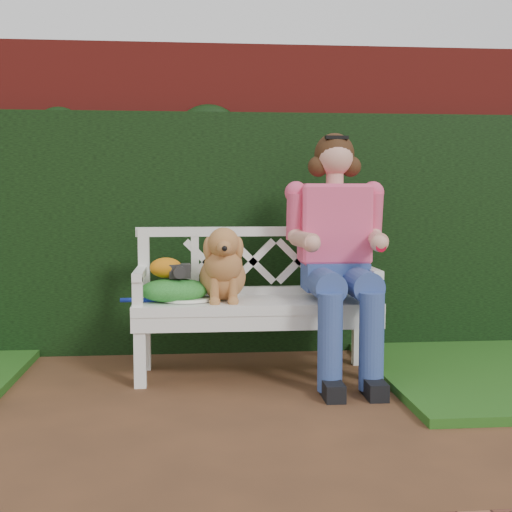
{
  "coord_description": "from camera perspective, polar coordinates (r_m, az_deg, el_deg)",
  "views": [
    {
      "loc": [
        -0.03,
        -3.21,
        1.13
      ],
      "look_at": [
        0.36,
        0.97,
        0.75
      ],
      "focal_mm": 48.0,
      "sensor_mm": 36.0,
      "label": 1
    }
  ],
  "objects": [
    {
      "name": "ivy_hedge",
      "position": [
        4.9,
        -4.94,
        1.87
      ],
      "size": [
        10.0,
        0.18,
        1.7
      ],
      "primitive_type": "cube",
      "color": "#13350F",
      "rests_on": "ground"
    },
    {
      "name": "ground",
      "position": [
        3.4,
        -4.66,
        -14.22
      ],
      "size": [
        60.0,
        60.0,
        0.0
      ],
      "primitive_type": "plane",
      "color": "#472D1C"
    },
    {
      "name": "baseball_glove",
      "position": [
        4.19,
        -7.52,
        -0.98
      ],
      "size": [
        0.2,
        0.15,
        0.12
      ],
      "primitive_type": "ellipsoid",
      "rotation": [
        0.0,
        0.0,
        0.0
      ],
      "color": "#C46F0F",
      "rests_on": "green_bag"
    },
    {
      "name": "green_bag",
      "position": [
        4.19,
        -6.87,
        -2.81
      ],
      "size": [
        0.51,
        0.46,
        0.14
      ],
      "primitive_type": null,
      "rotation": [
        0.0,
        0.0,
        -0.42
      ],
      "color": "#228432",
      "rests_on": "garden_bench"
    },
    {
      "name": "seated_woman",
      "position": [
        4.27,
        6.66,
        0.28
      ],
      "size": [
        0.71,
        0.91,
        1.54
      ],
      "primitive_type": null,
      "rotation": [
        0.0,
        0.0,
        -0.07
      ],
      "color": "#EC3D55",
      "rests_on": "ground"
    },
    {
      "name": "brick_wall",
      "position": [
        5.11,
        -4.98,
        4.8
      ],
      "size": [
        10.0,
        0.3,
        2.2
      ],
      "primitive_type": "cube",
      "color": "maroon",
      "rests_on": "ground"
    },
    {
      "name": "garden_bench",
      "position": [
        4.29,
        -0.0,
        -6.8
      ],
      "size": [
        1.6,
        0.67,
        0.48
      ],
      "primitive_type": null,
      "rotation": [
        0.0,
        0.0,
        0.04
      ],
      "color": "white",
      "rests_on": "ground"
    },
    {
      "name": "tennis_racket",
      "position": [
        4.18,
        -6.15,
        -3.61
      ],
      "size": [
        0.62,
        0.38,
        0.03
      ],
      "primitive_type": null,
      "rotation": [
        0.0,
        0.0,
        -0.25
      ],
      "color": "silver",
      "rests_on": "garden_bench"
    },
    {
      "name": "camera_item",
      "position": [
        4.18,
        -6.38,
        -1.25
      ],
      "size": [
        0.14,
        0.11,
        0.09
      ],
      "primitive_type": "cube",
      "rotation": [
        0.0,
        0.0,
        0.08
      ],
      "color": "#252525",
      "rests_on": "green_bag"
    },
    {
      "name": "dog",
      "position": [
        4.17,
        -2.78,
        -0.62
      ],
      "size": [
        0.32,
        0.43,
        0.46
      ],
      "primitive_type": null,
      "rotation": [
        0.0,
        0.0,
        -0.04
      ],
      "color": "brown",
      "rests_on": "garden_bench"
    }
  ]
}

